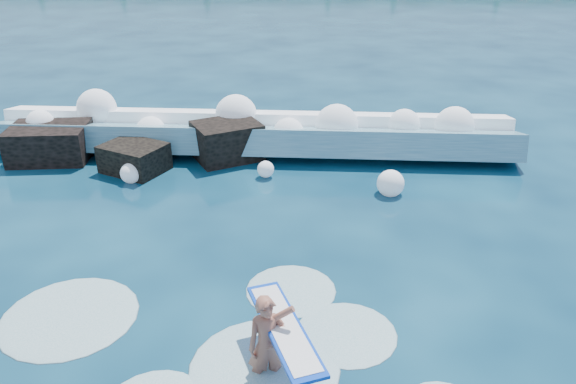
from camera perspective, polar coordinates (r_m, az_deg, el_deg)
name	(u,v)px	position (r m, az deg, el deg)	size (l,w,h in m)	color
ground	(213,280)	(12.33, -7.64, -8.90)	(200.00, 200.00, 0.00)	#072439
breaking_wave	(253,135)	(18.99, -3.55, 5.84)	(17.17, 2.71, 1.48)	teal
rock_cluster	(130,148)	(18.71, -15.74, 4.35)	(8.28, 3.41, 1.40)	black
surfer_with_board	(271,341)	(9.64, -1.72, -14.90)	(1.51, 2.99, 1.85)	#A05E4A
wave_spray	(265,124)	(18.68, -2.32, 6.91)	(14.67, 4.78, 1.92)	white
surf_foam	(210,341)	(10.78, -7.94, -14.78)	(8.91, 5.14, 0.13)	silver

